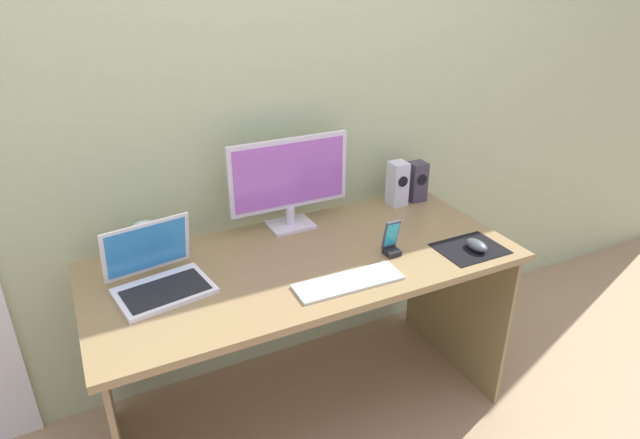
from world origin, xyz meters
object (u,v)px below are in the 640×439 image
Objects in this scene: monitor at (289,179)px; speaker_near_monitor at (398,183)px; fishbowl at (147,241)px; keyboard_external at (349,282)px; phone_in_dock at (391,242)px; speaker_right at (417,181)px; mouse at (477,245)px; laptop at (159,276)px.

monitor is 0.53m from speaker_near_monitor.
fishbowl is at bearing -179.47° from speaker_near_monitor.
speaker_near_monitor is 1.10m from fishbowl.
phone_in_dock is (0.24, 0.11, 0.04)m from keyboard_external.
speaker_right is 0.51m from mouse.
laptop is 1.17m from mouse.
phone_in_dock is at bearing -135.25° from speaker_right.
fishbowl is at bearing 88.52° from laptop.
speaker_near_monitor reaches higher than keyboard_external.
mouse reaches higher than keyboard_external.
laptop is (-1.10, -0.23, -0.05)m from speaker_near_monitor.
phone_in_dock is (0.25, -0.38, -0.16)m from monitor.
speaker_near_monitor is at bearing 94.30° from mouse.
mouse is at bearing -21.59° from phone_in_dock.
keyboard_external is at bearing -89.63° from monitor.
monitor reaches higher than laptop.
fishbowl is (-0.58, -0.02, -0.13)m from monitor.
speaker_near_monitor is 1.28× the size of fishbowl.
laptop is 0.64m from keyboard_external.
fishbowl is at bearing 156.06° from phone_in_dock.
fishbowl reaches higher than phone_in_dock.
fishbowl is (-1.20, -0.01, -0.02)m from speaker_right.
laptop reaches higher than keyboard_external.
speaker_near_monitor is 1.44× the size of phone_in_dock.
fishbowl reaches higher than mouse.
laptop is at bearing -91.48° from fishbowl.
speaker_right reaches higher than mouse.
keyboard_external is (-0.52, -0.48, -0.09)m from speaker_near_monitor.
keyboard_external is at bearing -136.83° from speaker_near_monitor.
laptop is 0.84m from phone_in_dock.
speaker_right is 1.81× the size of mouse.
monitor is 3.24× the size of fishbowl.
speaker_near_monitor reaches higher than fishbowl.
speaker_right is at bearing 44.75° from phone_in_dock.
mouse is (0.55, -0.01, 0.02)m from keyboard_external.
laptop is at bearing 169.80° from phone_in_dock.
laptop is at bearing 157.62° from keyboard_external.
speaker_right is 1.23m from laptop.
laptop reaches higher than phone_in_dock.
speaker_right is 0.53m from phone_in_dock.
speaker_right is at bearing 39.40° from keyboard_external.
speaker_right is at bearing -0.45° from monitor.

